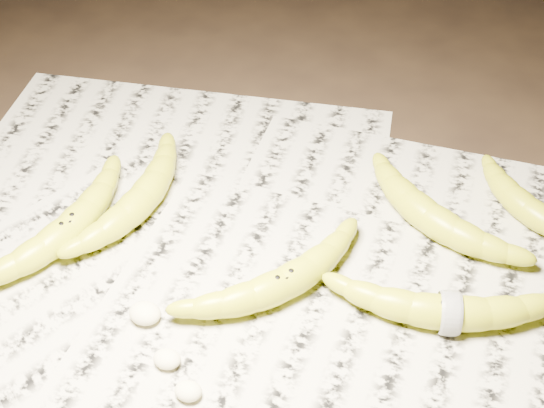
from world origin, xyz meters
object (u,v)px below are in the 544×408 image
(banana_taped, at_px, (450,311))
(banana_upper_a, at_px, (430,215))
(banana_left_a, at_px, (67,227))
(banana_upper_b, at_px, (528,207))
(banana_center, at_px, (283,282))
(banana_left_b, at_px, (142,197))

(banana_taped, relative_size, banana_upper_a, 1.13)
(banana_left_a, xyz_separation_m, banana_taped, (0.45, 0.00, -0.00))
(banana_taped, bearing_deg, banana_upper_b, 57.95)
(banana_center, xyz_separation_m, banana_upper_b, (0.25, 0.20, -0.00))
(banana_left_b, xyz_separation_m, banana_upper_b, (0.46, 0.12, -0.00))
(banana_taped, height_order, banana_upper_a, banana_upper_a)
(banana_left_a, height_order, banana_upper_b, banana_left_a)
(banana_left_b, bearing_deg, banana_upper_b, -66.68)
(banana_left_b, height_order, banana_center, same)
(banana_left_b, relative_size, banana_taped, 0.88)
(banana_left_b, relative_size, banana_upper_a, 0.99)
(banana_taped, height_order, banana_upper_b, banana_taped)
(banana_left_b, distance_m, banana_upper_b, 0.47)
(banana_center, distance_m, banana_upper_b, 0.32)
(banana_upper_b, bearing_deg, banana_left_a, -120.06)
(banana_upper_a, bearing_deg, banana_upper_b, 57.46)
(banana_center, bearing_deg, banana_upper_a, -2.19)
(banana_left_a, distance_m, banana_taped, 0.45)
(banana_upper_a, bearing_deg, banana_center, -99.84)
(banana_left_a, distance_m, banana_left_b, 0.10)
(banana_left_a, bearing_deg, banana_left_b, -25.28)
(banana_upper_b, bearing_deg, banana_left_b, -125.80)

